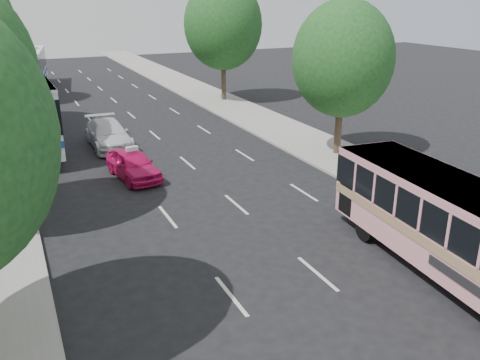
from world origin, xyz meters
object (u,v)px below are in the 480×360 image
pink_bus (450,219)px  white_pickup (108,134)px  tour_coach_rear (28,67)px  pink_taxi (133,164)px  tour_coach_front (18,101)px

pink_bus → white_pickup: size_ratio=1.86×
white_pickup → tour_coach_rear: bearing=97.5°
pink_taxi → white_pickup: white_pickup is taller
white_pickup → tour_coach_rear: 21.20m
white_pickup → tour_coach_front: (-4.30, 2.87, 1.69)m
pink_taxi → tour_coach_front: bearing=108.9°
tour_coach_front → tour_coach_rear: bearing=83.8°
pink_taxi → tour_coach_rear: (-2.76, 26.69, 1.37)m
pink_bus → tour_coach_front: size_ratio=0.69×
pink_taxi → pink_bus: bearing=-70.2°
pink_bus → tour_coach_front: tour_coach_front is taller
pink_taxi → tour_coach_front: 9.76m
pink_taxi → tour_coach_front: size_ratio=0.29×
pink_bus → tour_coach_front: 23.69m
tour_coach_front → tour_coach_rear: 18.17m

